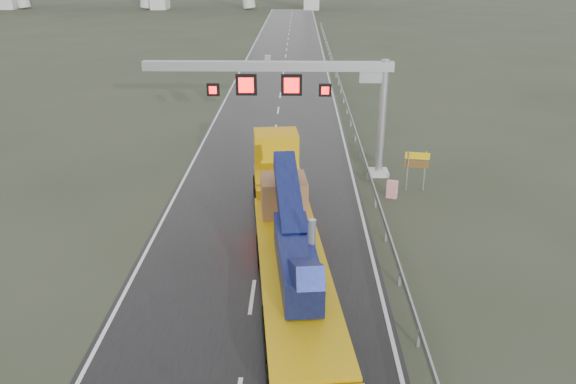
{
  "coord_description": "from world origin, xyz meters",
  "views": [
    {
      "loc": [
        1.82,
        -15.27,
        12.71
      ],
      "look_at": [
        1.39,
        7.42,
        3.2
      ],
      "focal_mm": 35.0,
      "sensor_mm": 36.0,
      "label": 1
    }
  ],
  "objects_px": {
    "sign_gantry": "(303,86)",
    "exit_sign_pair": "(417,164)",
    "striped_barrier": "(392,189)",
    "heavy_haul_truck": "(286,212)"
  },
  "relations": [
    {
      "from": "sign_gantry",
      "to": "striped_barrier",
      "type": "distance_m",
      "value": 8.07
    },
    {
      "from": "sign_gantry",
      "to": "heavy_haul_truck",
      "type": "bearing_deg",
      "value": -95.07
    },
    {
      "from": "striped_barrier",
      "to": "sign_gantry",
      "type": "bearing_deg",
      "value": 160.81
    },
    {
      "from": "sign_gantry",
      "to": "exit_sign_pair",
      "type": "relative_size",
      "value": 6.19
    },
    {
      "from": "sign_gantry",
      "to": "striped_barrier",
      "type": "bearing_deg",
      "value": -35.72
    },
    {
      "from": "sign_gantry",
      "to": "striped_barrier",
      "type": "height_order",
      "value": "sign_gantry"
    },
    {
      "from": "striped_barrier",
      "to": "exit_sign_pair",
      "type": "bearing_deg",
      "value": 52.66
    },
    {
      "from": "heavy_haul_truck",
      "to": "exit_sign_pair",
      "type": "height_order",
      "value": "heavy_haul_truck"
    },
    {
      "from": "sign_gantry",
      "to": "striped_barrier",
      "type": "relative_size",
      "value": 14.49
    },
    {
      "from": "sign_gantry",
      "to": "striped_barrier",
      "type": "xyz_separation_m",
      "value": [
        5.08,
        -3.66,
        -5.1
      ]
    }
  ]
}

